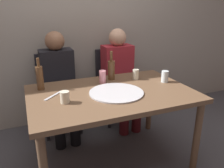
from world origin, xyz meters
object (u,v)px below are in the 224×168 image
object	(u,v)px
soda_can	(103,77)
table_knife	(54,96)
wine_glass	(65,97)
dining_table	(111,100)
guest_in_sweater	(59,81)
tumbler_near	(136,74)
tumbler_far	(165,77)
wine_bottle	(40,77)
guest_in_beanie	(120,73)
chair_right	(115,80)
beer_bottle	(111,69)
pizza_tray	(116,92)
chair_left	(58,87)

from	to	relation	value
soda_can	table_knife	distance (m)	0.52
soda_can	table_knife	xyz separation A→B (m)	(-0.49, -0.16, -0.06)
wine_glass	dining_table	bearing A→B (deg)	11.74
soda_can	guest_in_sweater	size ratio (longest dim) A/B	0.10
tumbler_near	table_knife	xyz separation A→B (m)	(-0.83, -0.14, -0.05)
tumbler_far	table_knife	xyz separation A→B (m)	(-1.06, 0.04, -0.05)
tumbler_near	table_knife	bearing A→B (deg)	-170.65
wine_bottle	guest_in_sweater	distance (m)	0.51
tumbler_far	dining_table	bearing A→B (deg)	-175.68
dining_table	guest_in_sweater	distance (m)	0.78
tumbler_far	guest_in_beanie	xyz separation A→B (m)	(-0.18, 0.66, -0.14)
guest_in_beanie	chair_right	bearing A→B (deg)	-90.00
table_knife	tumbler_near	bearing A→B (deg)	144.76
wine_bottle	wine_glass	world-z (taller)	wine_bottle
beer_bottle	chair_right	world-z (taller)	beer_bottle
pizza_tray	chair_left	distance (m)	1.00
wine_bottle	tumbler_near	distance (m)	0.92
guest_in_beanie	wine_glass	bearing A→B (deg)	44.23
guest_in_sweater	wine_bottle	bearing A→B (deg)	61.97
wine_bottle	chair_right	xyz separation A→B (m)	(0.96, 0.57, -0.32)
dining_table	guest_in_sweater	bearing A→B (deg)	115.60
tumbler_near	chair_right	distance (m)	0.69
table_knife	guest_in_beanie	bearing A→B (deg)	170.60
chair_right	guest_in_beanie	bearing A→B (deg)	90.00
guest_in_sweater	guest_in_beanie	xyz separation A→B (m)	(0.74, 0.00, 0.00)
wine_bottle	tumbler_near	world-z (taller)	wine_bottle
tumbler_near	chair_left	xyz separation A→B (m)	(-0.69, 0.63, -0.26)
dining_table	wine_glass	xyz separation A→B (m)	(-0.42, -0.09, 0.12)
pizza_tray	soda_can	distance (m)	0.31
table_knife	chair_right	size ratio (longest dim) A/B	0.24
guest_in_beanie	soda_can	bearing A→B (deg)	49.68
guest_in_beanie	pizza_tray	bearing A→B (deg)	63.88
wine_bottle	chair_right	world-z (taller)	wine_bottle
chair_left	guest_in_beanie	xyz separation A→B (m)	(0.74, -0.15, 0.13)
pizza_tray	table_knife	size ratio (longest dim) A/B	2.11
wine_bottle	chair_left	size ratio (longest dim) A/B	0.32
pizza_tray	dining_table	bearing A→B (deg)	115.61
chair_right	guest_in_sweater	xyz separation A→B (m)	(-0.74, -0.15, 0.13)
wine_bottle	beer_bottle	world-z (taller)	beer_bottle
wine_glass	pizza_tray	bearing A→B (deg)	4.56
wine_bottle	beer_bottle	bearing A→B (deg)	2.42
tumbler_far	tumbler_near	bearing A→B (deg)	140.98
dining_table	tumbler_far	size ratio (longest dim) A/B	12.59
tumbler_far	soda_can	world-z (taller)	soda_can
beer_bottle	wine_glass	distance (m)	0.68
table_knife	chair_right	world-z (taller)	chair_right
dining_table	chair_right	distance (m)	0.95
dining_table	chair_left	xyz separation A→B (m)	(-0.34, 0.86, -0.13)
beer_bottle	pizza_tray	bearing A→B (deg)	-105.20
wine_bottle	chair_right	size ratio (longest dim) A/B	0.32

